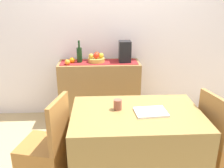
% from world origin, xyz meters
% --- Properties ---
extents(ground_plane, '(6.40, 6.40, 0.02)m').
position_xyz_m(ground_plane, '(0.00, 0.00, -0.01)').
color(ground_plane, tan).
rests_on(ground_plane, ground).
extents(room_wall_rear, '(6.40, 0.06, 2.70)m').
position_xyz_m(room_wall_rear, '(0.00, 1.18, 1.35)').
color(room_wall_rear, white).
rests_on(room_wall_rear, ground).
extents(sideboard_console, '(1.12, 0.42, 0.86)m').
position_xyz_m(sideboard_console, '(-0.21, 0.92, 0.43)').
color(sideboard_console, olive).
rests_on(sideboard_console, ground).
extents(table_runner, '(1.06, 0.32, 0.01)m').
position_xyz_m(table_runner, '(-0.21, 0.92, 0.86)').
color(table_runner, maroon).
rests_on(table_runner, sideboard_console).
extents(fruit_bowl, '(0.23, 0.23, 0.06)m').
position_xyz_m(fruit_bowl, '(-0.25, 0.92, 0.89)').
color(fruit_bowl, gold).
rests_on(fruit_bowl, table_runner).
extents(apple_right, '(0.07, 0.07, 0.07)m').
position_xyz_m(apple_right, '(-0.24, 0.99, 0.96)').
color(apple_right, '#BA3818').
rests_on(apple_right, fruit_bowl).
extents(apple_rear, '(0.08, 0.08, 0.08)m').
position_xyz_m(apple_rear, '(-0.25, 0.90, 0.96)').
color(apple_rear, red).
rests_on(apple_rear, fruit_bowl).
extents(apple_left, '(0.07, 0.07, 0.07)m').
position_xyz_m(apple_left, '(-0.18, 0.92, 0.96)').
color(apple_left, gold).
rests_on(apple_left, fruit_bowl).
extents(apple_center, '(0.07, 0.07, 0.07)m').
position_xyz_m(apple_center, '(-0.32, 0.91, 0.95)').
color(apple_center, gold).
rests_on(apple_center, fruit_bowl).
extents(wine_bottle, '(0.07, 0.07, 0.30)m').
position_xyz_m(wine_bottle, '(-0.48, 0.92, 0.97)').
color(wine_bottle, '#153214').
rests_on(wine_bottle, sideboard_console).
extents(coffee_maker, '(0.16, 0.18, 0.29)m').
position_xyz_m(coffee_maker, '(0.15, 0.92, 1.01)').
color(coffee_maker, black).
rests_on(coffee_maker, sideboard_console).
extents(orange_loose_end, '(0.08, 0.08, 0.08)m').
position_xyz_m(orange_loose_end, '(-0.58, 0.90, 0.90)').
color(orange_loose_end, orange).
rests_on(orange_loose_end, sideboard_console).
extents(orange_loose_near_bowl, '(0.07, 0.07, 0.07)m').
position_xyz_m(orange_loose_near_bowl, '(-0.63, 0.81, 0.90)').
color(orange_loose_near_bowl, orange).
rests_on(orange_loose_near_bowl, sideboard_console).
extents(dining_table, '(1.17, 0.79, 0.74)m').
position_xyz_m(dining_table, '(0.12, -0.42, 0.37)').
color(dining_table, olive).
rests_on(dining_table, ground).
extents(open_book, '(0.30, 0.23, 0.02)m').
position_xyz_m(open_book, '(0.24, -0.44, 0.75)').
color(open_book, white).
rests_on(open_book, dining_table).
extents(coffee_cup, '(0.08, 0.08, 0.10)m').
position_xyz_m(coffee_cup, '(-0.05, -0.35, 0.79)').
color(coffee_cup, brown).
rests_on(coffee_cup, dining_table).
extents(chair_near_window, '(0.49, 0.49, 0.90)m').
position_xyz_m(chair_near_window, '(-0.73, -0.42, 0.27)').
color(chair_near_window, '#A16B2F').
rests_on(chair_near_window, ground).
extents(chair_by_corner, '(0.48, 0.48, 0.90)m').
position_xyz_m(chair_by_corner, '(0.97, -0.42, 0.27)').
color(chair_by_corner, '#A0662D').
rests_on(chair_by_corner, ground).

